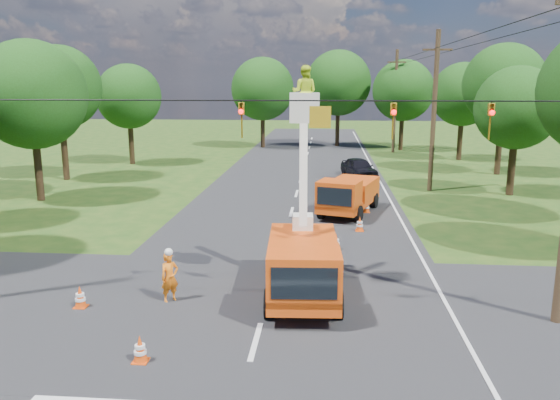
# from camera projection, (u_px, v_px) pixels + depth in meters

# --- Properties ---
(ground) EXTENTS (140.00, 140.00, 0.00)m
(ground) POSITION_uv_depth(u_px,v_px,m) (297.00, 194.00, 34.01)
(ground) COLOR #1F4314
(ground) RESTS_ON ground
(road_main) EXTENTS (12.00, 100.00, 0.06)m
(road_main) POSITION_uv_depth(u_px,v_px,m) (297.00, 194.00, 34.01)
(road_main) COLOR black
(road_main) RESTS_ON ground
(road_cross) EXTENTS (56.00, 10.00, 0.07)m
(road_cross) POSITION_uv_depth(u_px,v_px,m) (264.00, 312.00, 16.47)
(road_cross) COLOR black
(road_cross) RESTS_ON ground
(edge_line) EXTENTS (0.12, 90.00, 0.02)m
(edge_line) POSITION_uv_depth(u_px,v_px,m) (387.00, 196.00, 33.55)
(edge_line) COLOR silver
(edge_line) RESTS_ON ground
(bucket_truck) EXTENTS (2.53, 5.82, 7.31)m
(bucket_truck) POSITION_uv_depth(u_px,v_px,m) (303.00, 251.00, 17.35)
(bucket_truck) COLOR #DA440F
(bucket_truck) RESTS_ON ground
(second_truck) EXTENTS (3.58, 5.83, 2.05)m
(second_truck) POSITION_uv_depth(u_px,v_px,m) (348.00, 194.00, 28.66)
(second_truck) COLOR #DA440F
(second_truck) RESTS_ON ground
(ground_worker) EXTENTS (0.70, 0.68, 1.61)m
(ground_worker) POSITION_uv_depth(u_px,v_px,m) (170.00, 277.00, 17.10)
(ground_worker) COLOR orange
(ground_worker) RESTS_ON ground
(distant_car) EXTENTS (2.91, 4.57, 1.45)m
(distant_car) POSITION_uv_depth(u_px,v_px,m) (359.00, 168.00, 39.88)
(distant_car) COLOR black
(distant_car) RESTS_ON ground
(traffic_cone_2) EXTENTS (0.38, 0.38, 0.71)m
(traffic_cone_2) POSITION_uv_depth(u_px,v_px,m) (336.00, 242.00, 22.50)
(traffic_cone_2) COLOR #E8460C
(traffic_cone_2) RESTS_ON ground
(traffic_cone_3) EXTENTS (0.38, 0.38, 0.71)m
(traffic_cone_3) POSITION_uv_depth(u_px,v_px,m) (360.00, 224.00, 25.36)
(traffic_cone_3) COLOR #E8460C
(traffic_cone_3) RESTS_ON ground
(traffic_cone_4) EXTENTS (0.38, 0.38, 0.71)m
(traffic_cone_4) POSITION_uv_depth(u_px,v_px,m) (80.00, 297.00, 16.69)
(traffic_cone_4) COLOR #E8460C
(traffic_cone_4) RESTS_ON ground
(traffic_cone_7) EXTENTS (0.38, 0.38, 0.71)m
(traffic_cone_7) POSITION_uv_depth(u_px,v_px,m) (366.00, 206.00, 29.06)
(traffic_cone_7) COLOR #E8460C
(traffic_cone_7) RESTS_ON ground
(traffic_cone_8) EXTENTS (0.38, 0.38, 0.71)m
(traffic_cone_8) POSITION_uv_depth(u_px,v_px,m) (140.00, 349.00, 13.41)
(traffic_cone_8) COLOR #E8460C
(traffic_cone_8) RESTS_ON ground
(pole_right_mid) EXTENTS (1.80, 0.30, 10.00)m
(pole_right_mid) POSITION_uv_depth(u_px,v_px,m) (434.00, 110.00, 34.19)
(pole_right_mid) COLOR #4C3823
(pole_right_mid) RESTS_ON ground
(pole_right_far) EXTENTS (1.80, 0.30, 10.00)m
(pole_right_far) POSITION_uv_depth(u_px,v_px,m) (395.00, 101.00, 53.68)
(pole_right_far) COLOR #4C3823
(pole_right_far) RESTS_ON ground
(signal_span) EXTENTS (18.00, 0.29, 1.07)m
(signal_span) POSITION_uv_depth(u_px,v_px,m) (343.00, 116.00, 15.05)
(signal_span) COLOR black
(signal_span) RESTS_ON ground
(tree_left_d) EXTENTS (6.20, 6.20, 9.24)m
(tree_left_d) POSITION_uv_depth(u_px,v_px,m) (31.00, 95.00, 31.03)
(tree_left_d) COLOR #382616
(tree_left_d) RESTS_ON ground
(tree_left_e) EXTENTS (5.80, 5.80, 9.41)m
(tree_left_e) POSITION_uv_depth(u_px,v_px,m) (59.00, 87.00, 37.93)
(tree_left_e) COLOR #382616
(tree_left_e) RESTS_ON ground
(tree_left_f) EXTENTS (5.40, 5.40, 8.40)m
(tree_left_f) POSITION_uv_depth(u_px,v_px,m) (129.00, 97.00, 45.73)
(tree_left_f) COLOR #382616
(tree_left_f) RESTS_ON ground
(tree_right_c) EXTENTS (5.00, 5.00, 7.83)m
(tree_right_c) POSITION_uv_depth(u_px,v_px,m) (517.00, 108.00, 32.78)
(tree_right_c) COLOR #382616
(tree_right_c) RESTS_ON ground
(tree_right_d) EXTENTS (6.00, 6.00, 9.70)m
(tree_right_d) POSITION_uv_depth(u_px,v_px,m) (504.00, 85.00, 40.16)
(tree_right_d) COLOR #382616
(tree_right_d) RESTS_ON ground
(tree_right_e) EXTENTS (5.60, 5.60, 8.63)m
(tree_right_e) POSITION_uv_depth(u_px,v_px,m) (463.00, 94.00, 48.22)
(tree_right_e) COLOR #382616
(tree_right_e) RESTS_ON ground
(tree_far_a) EXTENTS (6.60, 6.60, 9.50)m
(tree_far_a) POSITION_uv_depth(u_px,v_px,m) (262.00, 89.00, 57.48)
(tree_far_a) COLOR #382616
(tree_far_a) RESTS_ON ground
(tree_far_b) EXTENTS (7.00, 7.00, 10.32)m
(tree_far_b) POSITION_uv_depth(u_px,v_px,m) (338.00, 83.00, 58.64)
(tree_far_b) COLOR #382616
(tree_far_b) RESTS_ON ground
(tree_far_c) EXTENTS (6.20, 6.20, 9.18)m
(tree_far_c) POSITION_uv_depth(u_px,v_px,m) (403.00, 91.00, 55.34)
(tree_far_c) COLOR #382616
(tree_far_c) RESTS_ON ground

